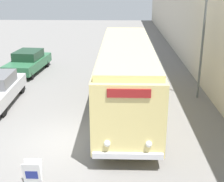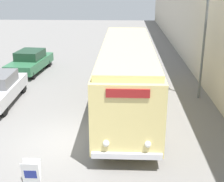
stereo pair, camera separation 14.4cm
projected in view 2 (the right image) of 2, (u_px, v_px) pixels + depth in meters
The scene contains 6 objects.
ground_plane at pixel (65, 142), 12.28m from camera, with size 80.00×80.00×0.00m, color slate.
building_wall_right at pixel (199, 27), 20.34m from camera, with size 0.30×60.00×6.36m.
vintage_bus at pixel (127, 73), 14.89m from camera, with size 2.46×10.87×3.26m.
sign_board at pixel (31, 174), 9.57m from camera, with size 0.55×0.33×0.87m.
streetlamp at pixel (205, 27), 15.67m from camera, with size 0.36×0.36×5.81m.
parked_car_mid at pixel (30, 61), 21.53m from camera, with size 2.28×4.68×1.49m.
Camera 2 is at (2.33, -10.80, 6.02)m, focal length 50.00 mm.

